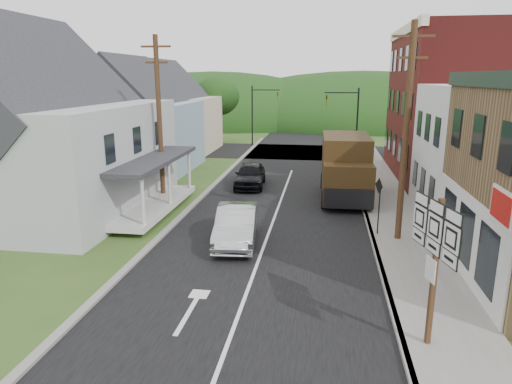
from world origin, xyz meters
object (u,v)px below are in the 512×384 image
at_px(delivery_van, 346,168).
at_px(warning_sign, 379,198).
at_px(route_sign_cluster, 434,252).
at_px(dark_sedan, 250,175).
at_px(silver_sedan, 236,225).

height_order(delivery_van, warning_sign, delivery_van).
bearing_deg(route_sign_cluster, dark_sedan, 98.47).
relative_size(silver_sedan, warning_sign, 1.84).
height_order(dark_sedan, route_sign_cluster, route_sign_cluster).
distance_m(route_sign_cluster, warning_sign, 8.63).
xyz_separation_m(delivery_van, warning_sign, (1.18, -6.43, -0.06)).
distance_m(silver_sedan, warning_sign, 6.29).
bearing_deg(route_sign_cluster, warning_sign, 77.36).
bearing_deg(warning_sign, dark_sedan, 109.69).
relative_size(delivery_van, route_sign_cluster, 1.67).
bearing_deg(delivery_van, warning_sign, -80.74).
bearing_deg(delivery_van, silver_sedan, -122.04).
bearing_deg(route_sign_cluster, delivery_van, 80.86).
height_order(silver_sedan, route_sign_cluster, route_sign_cluster).
xyz_separation_m(silver_sedan, warning_sign, (6.00, 1.61, 1.00)).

